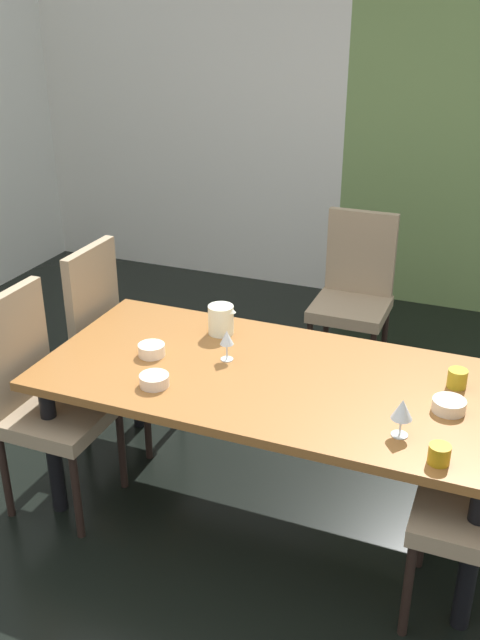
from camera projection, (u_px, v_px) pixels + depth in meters
name	position (u px, v px, depth m)	size (l,w,h in m)	color
ground_plane	(180.00, 513.00, 3.33)	(5.43, 5.98, 0.02)	black
back_panel_interior	(183.00, 112.00, 5.71)	(2.69, 0.10, 2.65)	silver
dining_table	(273.00, 388.00, 3.10)	(2.02, 0.97, 0.71)	#915B2C
chair_left_near	(41.00, 393.00, 3.19)	(0.44, 0.44, 1.04)	gray
chair_head_far	(354.00, 289.00, 4.31)	(0.44, 0.45, 1.02)	gray
chair_left_far	(115.00, 335.00, 3.73)	(0.44, 0.44, 1.04)	gray
wine_glass_front	(227.00, 339.00, 3.15)	(0.06, 0.06, 0.14)	silver
wine_glass_east	(402.00, 410.00, 2.60)	(0.08, 0.08, 0.15)	silver
serving_bowl_right	(152.00, 350.00, 3.22)	(0.12, 0.12, 0.05)	#FCE9CF
serving_bowl_center	(449.00, 405.00, 2.79)	(0.13, 0.13, 0.05)	beige
serving_bowl_near_shelf	(154.00, 380.00, 2.97)	(0.13, 0.13, 0.05)	beige
cup_west	(457.00, 378.00, 2.96)	(0.08, 0.08, 0.08)	#AF981F
cup_corner	(439.00, 454.00, 2.48)	(0.08, 0.08, 0.07)	#AD8414
pitcher_rear	(221.00, 319.00, 3.40)	(0.14, 0.12, 0.14)	white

